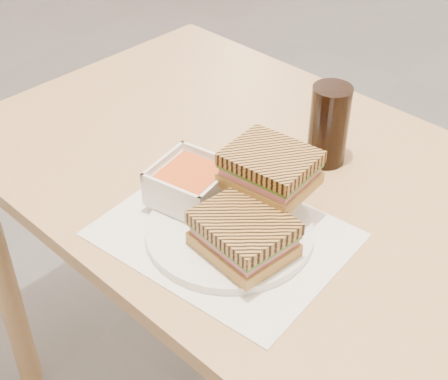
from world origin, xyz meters
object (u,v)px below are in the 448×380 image
Objects in this scene: main_table at (282,237)px; plate at (230,231)px; soup_bowl at (191,185)px; cola_glass at (329,125)px; panini_lower at (244,234)px.

main_table is 4.92× the size of plate.
cola_glass is (0.10, 0.25, 0.03)m from soup_bowl.
main_table is at bearing -96.51° from cola_glass.
plate reaches higher than main_table.
main_table is 0.20m from plate.
main_table is 10.46× the size of soup_bowl.
plate is 2.12× the size of soup_bowl.
soup_bowl is at bearing -112.80° from cola_glass.
main_table is 0.23m from soup_bowl.
cola_glass reaches higher than main_table.
cola_glass reaches higher than panini_lower.
main_table is at bearing 90.21° from plate.
panini_lower is 0.29m from cola_glass.
panini_lower is at bearing -18.13° from soup_bowl.
cola_glass is at bearing 67.20° from soup_bowl.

